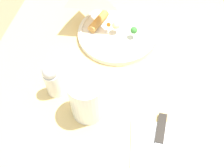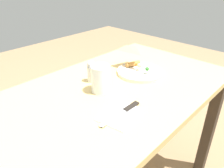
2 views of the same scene
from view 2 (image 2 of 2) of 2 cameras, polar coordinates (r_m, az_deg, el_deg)
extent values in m
cube|color=#DBB770|center=(1.00, 1.46, -1.37)|extent=(1.12, 0.68, 0.03)
cube|color=#382D23|center=(1.69, 5.59, -2.52)|extent=(0.06, 0.06, 0.70)
cube|color=#382D23|center=(1.47, 24.09, -10.40)|extent=(0.06, 0.06, 0.70)
cylinder|color=silver|center=(1.12, 7.29, 3.19)|extent=(0.23, 0.23, 0.02)
torus|color=silver|center=(1.12, 7.32, 3.63)|extent=(0.22, 0.22, 0.01)
pyramid|color=#E0B266|center=(1.11, 7.55, 3.91)|extent=(0.12, 0.16, 0.02)
cylinder|color=#C68942|center=(1.16, 5.47, 5.24)|extent=(0.09, 0.05, 0.02)
sphere|color=orange|center=(1.12, 6.29, 5.02)|extent=(0.01, 0.01, 0.01)
sphere|color=#388433|center=(1.08, 9.19, 3.90)|extent=(0.02, 0.02, 0.02)
sphere|color=#EFDB93|center=(1.11, 7.17, 4.84)|extent=(0.02, 0.02, 0.02)
cylinder|color=white|center=(0.93, -3.01, 1.39)|extent=(0.08, 0.08, 0.12)
cylinder|color=#B27F42|center=(0.94, -2.99, 0.58)|extent=(0.07, 0.07, 0.09)
torus|color=white|center=(0.91, -3.10, 4.63)|extent=(0.08, 0.08, 0.00)
cube|color=white|center=(0.81, 2.21, -7.92)|extent=(0.18, 0.14, 0.00)
cube|color=black|center=(0.85, 5.04, -5.80)|extent=(0.08, 0.02, 0.01)
cube|color=silver|center=(0.79, 0.34, -8.88)|extent=(0.12, 0.02, 0.00)
ellipsoid|color=silver|center=(0.75, -2.65, -10.74)|extent=(0.02, 0.02, 0.00)
cylinder|color=silver|center=(1.03, -5.38, 2.63)|extent=(0.04, 0.04, 0.08)
sphere|color=silver|center=(1.01, -5.50, 5.12)|extent=(0.04, 0.04, 0.04)
camera|label=1|loc=(0.56, -23.16, 40.25)|focal=45.00mm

